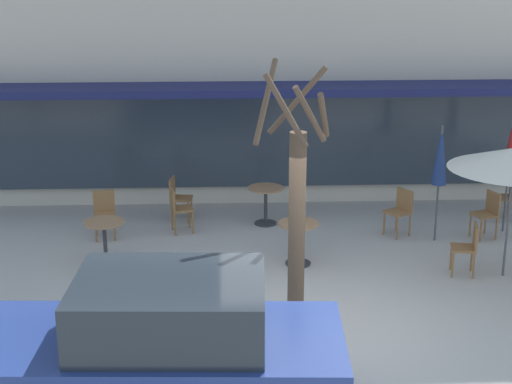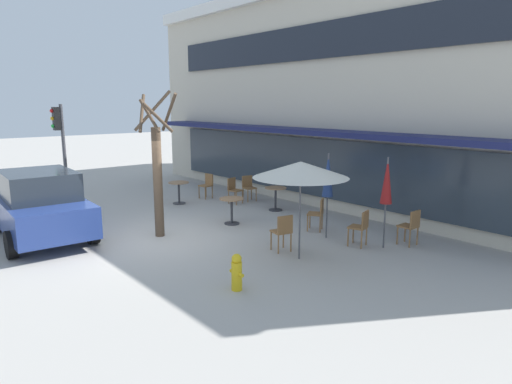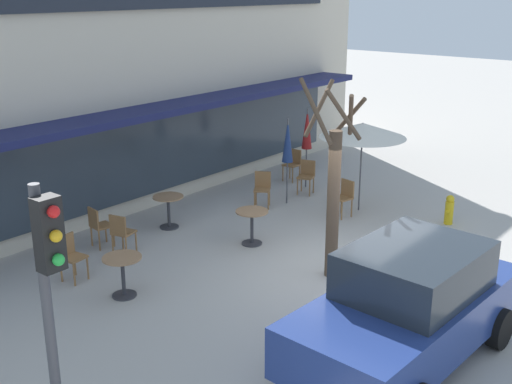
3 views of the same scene
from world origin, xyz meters
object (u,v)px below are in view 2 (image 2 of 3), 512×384
at_px(patio_umbrella_cream_folded, 328,176).
at_px(parked_sedan, 39,205).
at_px(cafe_chair_0, 283,230).
at_px(cafe_chair_6, 318,212).
at_px(cafe_chair_5, 234,189).
at_px(cafe_chair_3, 207,184).
at_px(cafe_table_near_wall, 232,206).
at_px(cafe_chair_4, 411,225).
at_px(fire_hydrant, 237,272).
at_px(patio_umbrella_green_folded, 387,181).
at_px(cafe_chair_2, 249,186).
at_px(cafe_table_streetside, 276,195).
at_px(cafe_table_by_tree, 179,189).
at_px(street_tree, 157,171).
at_px(patio_umbrella_corner_open, 301,170).
at_px(traffic_light_pole, 60,136).
at_px(cafe_chair_1, 361,225).

distance_m(patio_umbrella_cream_folded, parked_sedan, 7.39).
bearing_deg(cafe_chair_0, cafe_chair_6, 109.50).
bearing_deg(cafe_chair_5, cafe_chair_3, -172.09).
relative_size(cafe_table_near_wall, patio_umbrella_cream_folded, 0.35).
bearing_deg(patio_umbrella_cream_folded, cafe_chair_5, 172.29).
relative_size(cafe_table_near_wall, cafe_chair_4, 0.85).
height_order(cafe_table_near_wall, cafe_chair_6, cafe_chair_6).
bearing_deg(cafe_chair_5, fire_hydrant, -36.74).
height_order(patio_umbrella_green_folded, cafe_chair_2, patio_umbrella_green_folded).
distance_m(cafe_table_streetside, patio_umbrella_green_folded, 4.74).
distance_m(cafe_table_streetside, parked_sedan, 6.92).
distance_m(cafe_table_by_tree, cafe_chair_0, 6.16).
relative_size(cafe_chair_5, street_tree, 0.24).
bearing_deg(cafe_chair_2, patio_umbrella_corner_open, -28.67).
relative_size(patio_umbrella_corner_open, cafe_chair_0, 2.47).
bearing_deg(cafe_chair_5, traffic_light_pole, -135.30).
height_order(cafe_chair_4, fire_hydrant, cafe_chair_4).
distance_m(cafe_chair_0, cafe_chair_1, 1.96).
distance_m(cafe_chair_6, parked_sedan, 7.26).
relative_size(patio_umbrella_corner_open, cafe_chair_2, 2.47).
bearing_deg(cafe_chair_3, cafe_table_by_tree, -81.99).
distance_m(patio_umbrella_cream_folded, fire_hydrant, 4.20).
bearing_deg(cafe_chair_2, cafe_chair_1, -11.99).
bearing_deg(traffic_light_pole, street_tree, 4.13).
xyz_separation_m(patio_umbrella_green_folded, patio_umbrella_corner_open, (-0.75, -2.12, 0.39)).
distance_m(cafe_chair_3, cafe_chair_4, 7.96).
relative_size(cafe_chair_2, street_tree, 0.24).
distance_m(cafe_chair_1, fire_hydrant, 3.93).
bearing_deg(cafe_chair_2, parked_sedan, -88.52).
distance_m(cafe_chair_0, fire_hydrant, 2.45).
distance_m(parked_sedan, street_tree, 3.12).
bearing_deg(cafe_chair_0, cafe_chair_2, 148.97).
xyz_separation_m(cafe_table_by_tree, fire_hydrant, (7.19, -3.00, -0.16)).
relative_size(cafe_table_by_tree, cafe_chair_5, 0.85).
bearing_deg(patio_umbrella_cream_folded, patio_umbrella_green_folded, 16.30).
height_order(cafe_table_streetside, cafe_chair_5, cafe_chair_5).
distance_m(patio_umbrella_green_folded, cafe_chair_1, 1.23).
distance_m(patio_umbrella_corner_open, cafe_chair_3, 7.38).
xyz_separation_m(cafe_table_near_wall, cafe_chair_4, (4.42, 2.14, 0.01)).
xyz_separation_m(cafe_table_by_tree, patio_umbrella_green_folded, (7.46, 1.26, 1.11)).
xyz_separation_m(cafe_chair_1, cafe_chair_6, (-1.61, 0.23, 0.00)).
bearing_deg(cafe_chair_6, parked_sedan, -124.28).
relative_size(patio_umbrella_corner_open, parked_sedan, 0.51).
bearing_deg(cafe_chair_1, cafe_chair_4, 53.20).
distance_m(cafe_chair_1, cafe_chair_2, 6.00).
bearing_deg(cafe_table_streetside, traffic_light_pole, -142.09).
height_order(cafe_chair_2, fire_hydrant, cafe_chair_2).
xyz_separation_m(patio_umbrella_corner_open, cafe_chair_6, (-1.30, 2.02, -1.50)).
distance_m(patio_umbrella_green_folded, cafe_chair_6, 2.33).
relative_size(cafe_chair_0, traffic_light_pole, 0.26).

